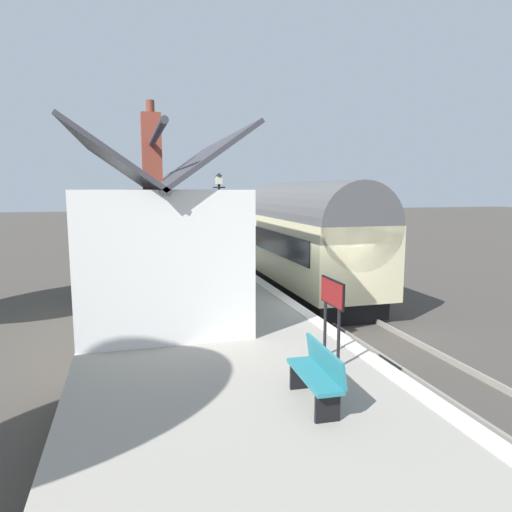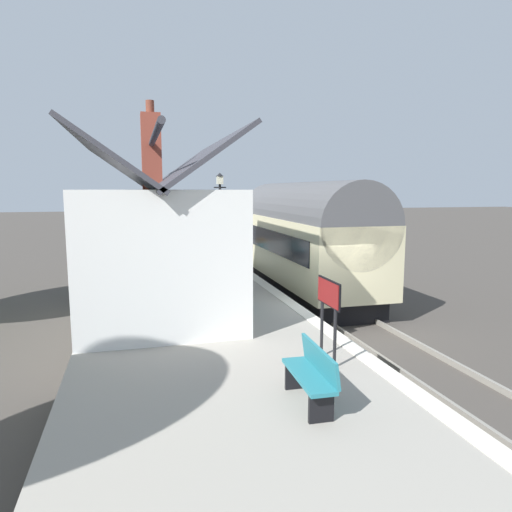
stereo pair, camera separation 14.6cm
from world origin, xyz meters
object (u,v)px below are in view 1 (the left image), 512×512
Objects in this scene: station_building at (157,244)px; bench_platform_end at (317,373)px; train at (304,238)px; station_sign_board at (332,300)px; lamp_post_platform at (219,202)px; bench_mid_platform at (194,252)px; planter_corner_building at (203,246)px; planter_bench_right at (185,264)px.

station_building is 5.50× the size of bench_platform_end.
station_sign_board is (-8.85, 2.88, -0.18)m from train.
station_building is 2.02× the size of lamp_post_platform.
station_building is at bearing 164.64° from bench_mid_platform.
planter_corner_building is at bearing -0.03° from station_sign_board.
bench_mid_platform reaches higher than planter_corner_building.
lamp_post_platform is 10.99m from station_sign_board.
train is 6.05× the size of station_sign_board.
train is at bearing -20.16° from bench_platform_end.
bench_platform_end is at bearing -164.33° from station_building.
station_sign_board is at bearing 161.96° from train.
bench_mid_platform is at bearing -0.30° from bench_platform_end.
train is 2.46× the size of lamp_post_platform.
bench_mid_platform is (14.04, -0.07, 0.00)m from bench_platform_end.
planter_corner_building is 0.19× the size of lamp_post_platform.
bench_platform_end is 0.37× the size of lamp_post_platform.
bench_mid_platform is at bearing 45.55° from train.
lamp_post_platform is at bearing 179.77° from planter_corner_building.
station_building is 10.35× the size of planter_corner_building.
station_sign_board is at bearing 179.97° from planter_corner_building.
train is 6.73× the size of bench_platform_end.
train reaches higher than planter_corner_building.
lamp_post_platform is (0.89, -1.53, 2.31)m from planter_bench_right.
bench_platform_end is 12.64m from lamp_post_platform.
train is at bearing -18.04° from station_sign_board.
bench_platform_end is at bearing -176.95° from planter_bench_right.
station_building is 4.95× the size of station_sign_board.
bench_platform_end is at bearing 176.86° from planter_corner_building.
planter_bench_right is at bearing -15.41° from station_building.
bench_platform_end is 0.90× the size of station_sign_board.
bench_mid_platform is at bearing -15.28° from planter_bench_right.
planter_corner_building is 5.74m from planter_bench_right.
station_building reaches higher than planter_bench_right.
lamp_post_platform is (2.03, 2.89, 1.31)m from train.
station_sign_board reaches higher than bench_platform_end.
planter_bench_right is at bearing 164.33° from planter_corner_building.
station_sign_board is (-10.88, -0.01, -1.49)m from lamp_post_platform.
lamp_post_platform is at bearing 0.05° from station_sign_board.
station_sign_board reaches higher than bench_mid_platform.
lamp_post_platform is at bearing -152.65° from bench_mid_platform.
train is 3.77m from lamp_post_platform.
bench_mid_platform is at bearing 164.00° from planter_corner_building.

